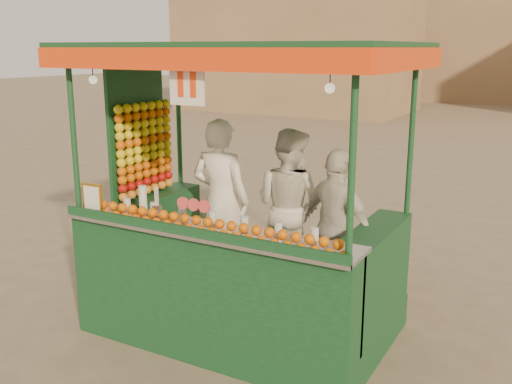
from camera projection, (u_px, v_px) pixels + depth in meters
The scene contains 7 objects.
ground at pixel (264, 326), 6.07m from camera, with size 90.00×90.00×0.00m, color brown.
building_left at pixel (298, 43), 26.55m from camera, with size 10.00×6.00×6.00m, color #9C7B59.
building_center at pixel (493, 34), 31.62m from camera, with size 14.00×7.00×7.00m, color #9C7B59.
juice_cart at pixel (231, 245), 5.75m from camera, with size 3.15×2.04×2.86m.
vendor_left at pixel (221, 201), 6.25m from camera, with size 0.68×0.48×1.77m.
vendor_middle at pixel (289, 206), 6.23m from camera, with size 0.91×0.76×1.67m.
vendor_right at pixel (337, 227), 5.70m from camera, with size 0.99×0.69×1.55m.
Camera 1 is at (2.62, -4.89, 2.82)m, focal length 40.88 mm.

